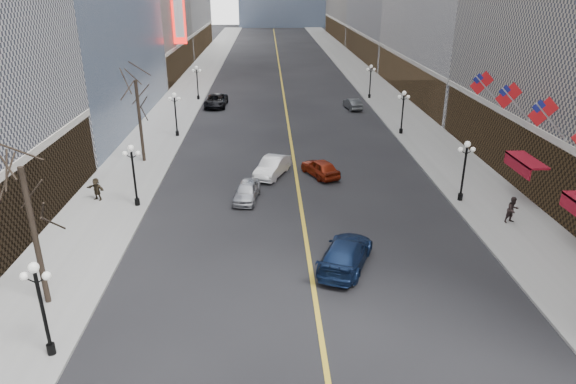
{
  "coord_description": "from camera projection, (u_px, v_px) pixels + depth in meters",
  "views": [
    {
      "loc": [
        -2.28,
        -4.28,
        15.09
      ],
      "look_at": [
        -1.41,
        17.72,
        6.04
      ],
      "focal_mm": 32.0,
      "sensor_mm": 36.0,
      "label": 1
    }
  ],
  "objects": [
    {
      "name": "streetlamp_west_3",
      "position": [
        197.0,
        79.0,
        69.24
      ],
      "size": [
        1.26,
        0.44,
        4.52
      ],
      "color": "black",
      "rests_on": "sidewalk_west"
    },
    {
      "name": "awning_c",
      "position": [
        524.0,
        162.0,
        36.92
      ],
      "size": [
        1.4,
        4.0,
        0.93
      ],
      "color": "maroon",
      "rests_on": "ground"
    },
    {
      "name": "car_sb_far",
      "position": [
        353.0,
        104.0,
        65.22
      ],
      "size": [
        2.04,
        4.32,
        1.37
      ],
      "primitive_type": "imported",
      "rotation": [
        0.0,
        0.0,
        3.29
      ],
      "color": "#43464A",
      "rests_on": "ground"
    },
    {
      "name": "flag_3",
      "position": [
        545.0,
        114.0,
        32.52
      ],
      "size": [
        2.87,
        0.12,
        2.87
      ],
      "color": "#B2B2B7",
      "rests_on": "ground"
    },
    {
      "name": "tree_west_far",
      "position": [
        137.0,
        93.0,
        43.88
      ],
      "size": [
        3.6,
        3.6,
        7.92
      ],
      "color": "#2D231C",
      "rests_on": "sidewalk_west"
    },
    {
      "name": "car_sb_mid",
      "position": [
        320.0,
        168.0,
        42.7
      ],
      "size": [
        3.36,
        4.66,
        1.47
      ],
      "primitive_type": "imported",
      "rotation": [
        0.0,
        0.0,
        3.56
      ],
      "color": "maroon",
      "rests_on": "ground"
    },
    {
      "name": "streetlamp_east_3",
      "position": [
        370.0,
        78.0,
        70.1
      ],
      "size": [
        1.26,
        0.44,
        4.52
      ],
      "color": "black",
      "rests_on": "sidewalk_east"
    },
    {
      "name": "tree_west_near",
      "position": [
        25.0,
        190.0,
        23.55
      ],
      "size": [
        3.6,
        3.6,
        7.92
      ],
      "color": "#2D231C",
      "rests_on": "sidewalk_west"
    },
    {
      "name": "car_nb_far",
      "position": [
        216.0,
        101.0,
        66.4
      ],
      "size": [
        2.85,
        5.81,
        1.59
      ],
      "primitive_type": "imported",
      "rotation": [
        0.0,
        0.0,
        -0.04
      ],
      "color": "black",
      "rests_on": "ground"
    },
    {
      "name": "car_sb_near",
      "position": [
        346.0,
        253.0,
        29.06
      ],
      "size": [
        4.23,
        6.1,
        1.64
      ],
      "primitive_type": "imported",
      "rotation": [
        0.0,
        0.0,
        2.76
      ],
      "color": "#132449",
      "rests_on": "ground"
    },
    {
      "name": "ped_west_far",
      "position": [
        97.0,
        189.0,
        37.61
      ],
      "size": [
        1.61,
        1.1,
        1.69
      ],
      "primitive_type": "imported",
      "rotation": [
        0.0,
        0.0,
        -0.46
      ],
      "color": "#2E2619",
      "rests_on": "sidewalk_west"
    },
    {
      "name": "car_nb_mid",
      "position": [
        272.0,
        167.0,
        42.74
      ],
      "size": [
        3.34,
        5.04,
        1.57
      ],
      "primitive_type": "imported",
      "rotation": [
        0.0,
        0.0,
        -0.39
      ],
      "color": "silver",
      "rests_on": "ground"
    },
    {
      "name": "flag_5",
      "position": [
        484.0,
        85.0,
        41.76
      ],
      "size": [
        2.87,
        0.12,
        2.87
      ],
      "color": "#B2B2B7",
      "rests_on": "ground"
    },
    {
      "name": "flag_4",
      "position": [
        511.0,
        98.0,
        37.14
      ],
      "size": [
        2.87,
        0.12,
        2.87
      ],
      "color": "#B2B2B7",
      "rests_on": "ground"
    },
    {
      "name": "streetlamp_east_2",
      "position": [
        403.0,
        108.0,
        53.47
      ],
      "size": [
        1.26,
        0.44,
        4.52
      ],
      "color": "black",
      "rests_on": "sidewalk_east"
    },
    {
      "name": "ped_east_walk",
      "position": [
        513.0,
        210.0,
        34.03
      ],
      "size": [
        0.98,
        0.72,
        1.82
      ],
      "primitive_type": "imported",
      "rotation": [
        0.0,
        0.0,
        0.29
      ],
      "color": "black",
      "rests_on": "sidewalk_east"
    },
    {
      "name": "streetlamp_west_2",
      "position": [
        175.0,
        110.0,
        52.61
      ],
      "size": [
        1.26,
        0.44,
        4.52
      ],
      "color": "black",
      "rests_on": "sidewalk_west"
    },
    {
      "name": "streetlamp_east_1",
      "position": [
        465.0,
        165.0,
        36.83
      ],
      "size": [
        1.26,
        0.44,
        4.52
      ],
      "color": "black",
      "rests_on": "sidewalk_east"
    },
    {
      "name": "theatre_marquee",
      "position": [
        178.0,
        3.0,
        78.58
      ],
      "size": [
        2.0,
        0.55,
        12.0
      ],
      "color": "red",
      "rests_on": "ground"
    },
    {
      "name": "streetlamp_west_1",
      "position": [
        133.0,
        169.0,
        35.97
      ],
      "size": [
        1.26,
        0.44,
        4.52
      ],
      "color": "black",
      "rests_on": "sidewalk_west"
    },
    {
      "name": "sidewalk_west",
      "position": [
        187.0,
        94.0,
        73.93
      ],
      "size": [
        6.0,
        230.0,
        0.15
      ],
      "primitive_type": "cube",
      "color": "gray",
      "rests_on": "ground"
    },
    {
      "name": "streetlamp_west_0",
      "position": [
        41.0,
        300.0,
        21.18
      ],
      "size": [
        1.26,
        0.44,
        4.52
      ],
      "color": "black",
      "rests_on": "sidewalk_west"
    },
    {
      "name": "lane_line",
      "position": [
        282.0,
        81.0,
        83.71
      ],
      "size": [
        0.25,
        200.0,
        0.02
      ],
      "primitive_type": "cube",
      "color": "gold",
      "rests_on": "ground"
    },
    {
      "name": "sidewalk_east",
      "position": [
        379.0,
        92.0,
        74.96
      ],
      "size": [
        6.0,
        230.0,
        0.15
      ],
      "primitive_type": "cube",
      "color": "gray",
      "rests_on": "ground"
    },
    {
      "name": "car_nb_near",
      "position": [
        247.0,
        191.0,
        38.0
      ],
      "size": [
        2.19,
        4.28,
        1.4
      ],
      "primitive_type": "imported",
      "rotation": [
        0.0,
        0.0,
        -0.14
      ],
      "color": "#B3B6BC",
      "rests_on": "ground"
    }
  ]
}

